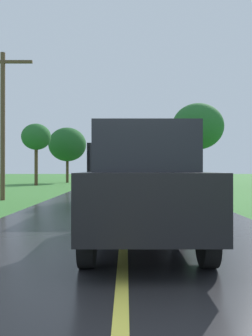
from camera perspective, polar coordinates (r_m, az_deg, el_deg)
name	(u,v)px	position (r m, az deg, el deg)	size (l,w,h in m)	color
ground_plane	(122,319)	(3.28, -0.68, -24.25)	(200.00, 200.00, 0.00)	#3D7A33
road_surface	(122,314)	(3.26, -0.68, -23.61)	(6.40, 120.00, 0.08)	#232326
centre_line	(122,309)	(3.25, -0.68, -22.91)	(0.14, 108.00, 0.01)	#E0D64C
banana_truck_near	(129,166)	(13.05, 0.50, 0.28)	(2.38, 5.82, 2.80)	#2D2D30
banana_truck_far	(130,168)	(26.62, 0.65, 0.03)	(2.38, 5.81, 2.80)	#2D2D30
utility_pole_roadside	(4,118)	(15.69, -20.07, 7.95)	(2.57, 0.20, 6.44)	brown
roadside_tree_near_left	(37,137)	(29.39, -14.87, 5.07)	(2.46, 2.46, 5.21)	#4C3823
roadside_tree_mid_right	(199,127)	(28.26, 12.26, 6.89)	(4.20, 4.20, 6.76)	#4C3823
roadside_tree_far_left	(68,145)	(34.86, -9.79, 3.95)	(3.83, 3.83, 5.63)	#4C3823
following_car	(144,186)	(5.52, 3.01, -2.99)	(1.74, 4.10, 1.92)	black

